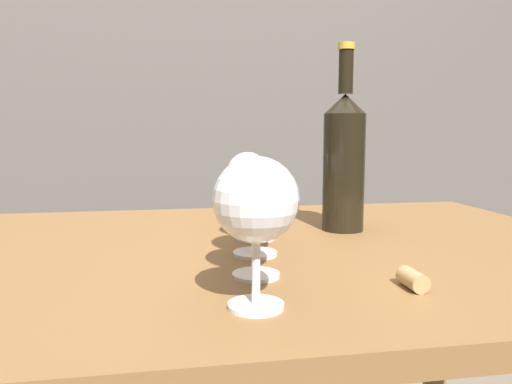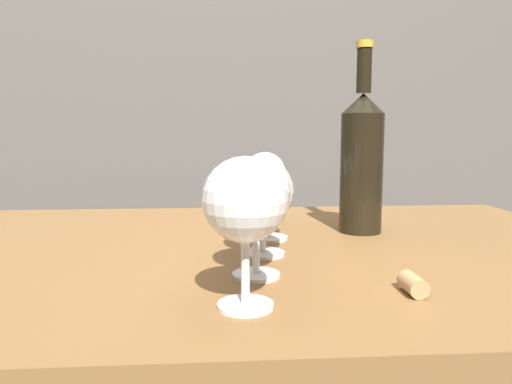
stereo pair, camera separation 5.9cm
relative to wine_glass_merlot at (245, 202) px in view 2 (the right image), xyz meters
The scene contains 9 objects.
back_wall 1.40m from the wine_glass_merlot, 93.06° to the left, with size 5.00×0.08×2.60m, color #59544F.
dining_table 0.35m from the wine_glass_merlot, 104.56° to the left, with size 1.40×0.78×0.73m.
wine_glass_merlot is the anchor object (origin of this frame).
wine_glass_port 0.11m from the wine_glass_merlot, 79.98° to the left, with size 0.09×0.09×0.15m.
wine_glass_rose 0.22m from the wine_glass_merlot, 80.32° to the left, with size 0.09×0.09×0.14m.
wine_glass_white 0.32m from the wine_glass_merlot, 80.36° to the left, with size 0.08×0.08×0.13m.
wine_glass_pinot 0.43m from the wine_glass_merlot, 82.13° to the left, with size 0.08×0.08×0.14m.
wine_bottle 0.43m from the wine_glass_merlot, 58.22° to the left, with size 0.08×0.08×0.33m.
cork 0.22m from the wine_glass_merlot, ahead, with size 0.02×0.02×0.04m, color tan.
Camera 2 is at (0.05, -0.75, 0.92)m, focal length 34.22 mm.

